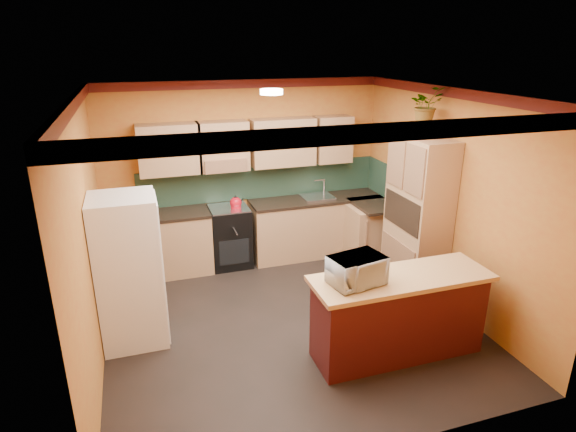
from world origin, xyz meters
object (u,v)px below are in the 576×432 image
object	(u,v)px
fridge	(129,271)
microwave	(357,270)
base_cabinets_back	(270,232)
breakfast_bar	(398,317)
stove	(230,236)
pantry	(417,218)

from	to	relation	value
fridge	microwave	distance (m)	2.46
base_cabinets_back	fridge	size ratio (longest dim) A/B	2.15
breakfast_bar	microwave	world-z (taller)	microwave
breakfast_bar	fridge	bearing A→B (deg)	156.46
stove	breakfast_bar	size ratio (longest dim) A/B	0.51
base_cabinets_back	stove	bearing A→B (deg)	-180.00
pantry	breakfast_bar	distance (m)	1.64
base_cabinets_back	breakfast_bar	bearing A→B (deg)	-77.28
pantry	base_cabinets_back	bearing A→B (deg)	134.81
base_cabinets_back	microwave	bearing A→B (deg)	-87.81
stove	breakfast_bar	world-z (taller)	stove
stove	fridge	xyz separation A→B (m)	(-1.42, -1.60, 0.39)
stove	microwave	distance (m)	2.93
base_cabinets_back	fridge	world-z (taller)	fridge
fridge	stove	bearing A→B (deg)	48.47
stove	fridge	bearing A→B (deg)	-131.53
fridge	breakfast_bar	world-z (taller)	fridge
stove	base_cabinets_back	bearing A→B (deg)	0.00
base_cabinets_back	breakfast_bar	world-z (taller)	same
breakfast_bar	microwave	xyz separation A→B (m)	(-0.52, 0.00, 0.64)
fridge	breakfast_bar	size ratio (longest dim) A/B	0.94
pantry	microwave	xyz separation A→B (m)	(-1.45, -1.20, 0.03)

